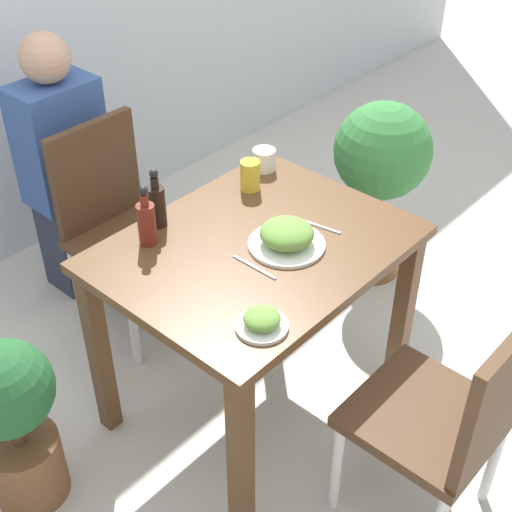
% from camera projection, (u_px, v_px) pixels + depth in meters
% --- Properties ---
extents(ground_plane, '(16.00, 16.00, 0.00)m').
position_uv_depth(ground_plane, '(256.00, 401.00, 2.75)').
color(ground_plane, beige).
extents(dining_table, '(0.97, 0.77, 0.75)m').
position_uv_depth(dining_table, '(256.00, 273.00, 2.37)').
color(dining_table, brown).
rests_on(dining_table, ground_plane).
extents(chair_near, '(0.42, 0.42, 0.88)m').
position_uv_depth(chair_near, '(453.00, 415.00, 2.06)').
color(chair_near, '#4C331E').
rests_on(chair_near, ground_plane).
extents(chair_far, '(0.42, 0.42, 0.88)m').
position_uv_depth(chair_far, '(118.00, 220.00, 2.87)').
color(chair_far, '#4C331E').
rests_on(chair_far, ground_plane).
extents(food_plate, '(0.25, 0.25, 0.09)m').
position_uv_depth(food_plate, '(287.00, 236.00, 2.27)').
color(food_plate, white).
rests_on(food_plate, dining_table).
extents(side_plate, '(0.15, 0.15, 0.06)m').
position_uv_depth(side_plate, '(262.00, 321.00, 1.96)').
color(side_plate, white).
rests_on(side_plate, dining_table).
extents(drink_cup, '(0.09, 0.09, 0.08)m').
position_uv_depth(drink_cup, '(264.00, 160.00, 2.66)').
color(drink_cup, white).
rests_on(drink_cup, dining_table).
extents(juice_glass, '(0.07, 0.07, 0.11)m').
position_uv_depth(juice_glass, '(250.00, 175.00, 2.54)').
color(juice_glass, gold).
rests_on(juice_glass, dining_table).
extents(sauce_bottle, '(0.06, 0.06, 0.21)m').
position_uv_depth(sauce_bottle, '(157.00, 204.00, 2.34)').
color(sauce_bottle, black).
rests_on(sauce_bottle, dining_table).
extents(condiment_bottle, '(0.06, 0.06, 0.21)m').
position_uv_depth(condiment_bottle, '(147.00, 222.00, 2.25)').
color(condiment_bottle, maroon).
rests_on(condiment_bottle, dining_table).
extents(fork_utensil, '(0.01, 0.17, 0.00)m').
position_uv_depth(fork_utensil, '(254.00, 267.00, 2.19)').
color(fork_utensil, silver).
rests_on(fork_utensil, dining_table).
extents(spoon_utensil, '(0.04, 0.18, 0.00)m').
position_uv_depth(spoon_utensil, '(316.00, 225.00, 2.38)').
color(spoon_utensil, silver).
rests_on(spoon_utensil, dining_table).
extents(potted_plant_left, '(0.31, 0.31, 0.65)m').
position_uv_depth(potted_plant_left, '(13.00, 418.00, 2.21)').
color(potted_plant_left, brown).
rests_on(potted_plant_left, ground_plane).
extents(potted_plant_right, '(0.42, 0.42, 0.85)m').
position_uv_depth(potted_plant_right, '(380.00, 173.00, 3.11)').
color(potted_plant_right, brown).
rests_on(potted_plant_right, ground_plane).
extents(person_figure, '(0.34, 0.22, 1.17)m').
position_uv_depth(person_figure, '(65.00, 169.00, 3.02)').
color(person_figure, '#2D3347').
rests_on(person_figure, ground_plane).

